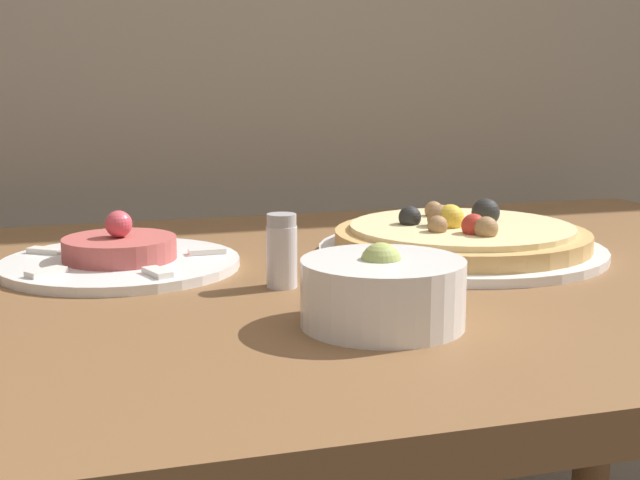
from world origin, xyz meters
name	(u,v)px	position (x,y,z in m)	size (l,w,h in m)	color
dining_table	(372,369)	(0.00, 0.40, 0.63)	(1.15, 0.80, 0.73)	brown
pizza_plate	(461,240)	(0.13, 0.46, 0.75)	(0.33, 0.33, 0.06)	white
tartare_plate	(120,258)	(-0.25, 0.50, 0.74)	(0.25, 0.25, 0.06)	white
small_bowl	(383,291)	(-0.06, 0.22, 0.76)	(0.14, 0.14, 0.07)	white
salt_shaker	(282,251)	(-0.10, 0.37, 0.76)	(0.03, 0.03, 0.07)	silver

